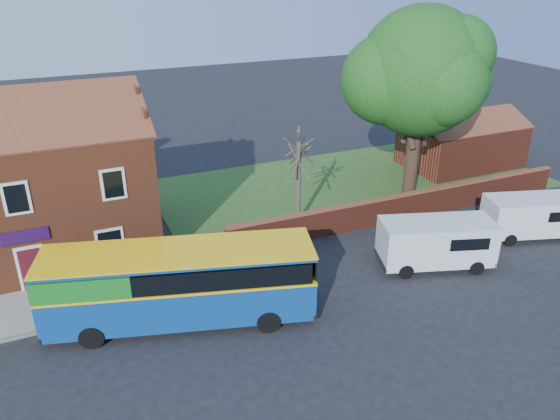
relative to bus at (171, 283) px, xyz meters
name	(u,v)px	position (x,y,z in m)	size (l,w,h in m)	color
ground	(235,347)	(1.73, -2.64, -1.88)	(120.00, 120.00, 0.00)	black
pavement	(38,309)	(-5.27, 3.11, -1.82)	(18.00, 3.50, 0.12)	gray
kerb	(39,332)	(-5.27, 1.36, -1.81)	(18.00, 0.15, 0.14)	slate
grass_strip	(353,183)	(14.73, 10.36, -1.86)	(26.00, 12.00, 0.04)	#426B28
shop_building	(21,191)	(-5.29, 8.86, 1.54)	(12.30, 8.13, 10.50)	brown
boundary_wall	(406,206)	(14.73, 4.36, -1.07)	(22.00, 0.38, 1.60)	maroon
outbuilding	(461,144)	(23.73, 10.36, -0.27)	(8.20, 5.06, 4.17)	maroon
bus	(171,283)	(0.00, 0.00, 0.00)	(11.22, 5.54, 3.31)	#0D418F
van_near	(437,241)	(12.87, -0.65, -0.54)	(5.84, 3.74, 2.39)	silver
van_far	(533,215)	(19.71, -0.18, -0.62)	(5.50, 3.48, 2.25)	silver
large_tree	(420,75)	(17.00, 7.31, 5.74)	(9.54, 7.55, 11.64)	black
bare_tree	(298,179)	(8.67, 6.24, 0.88)	(2.02, 2.40, 5.38)	#4C4238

